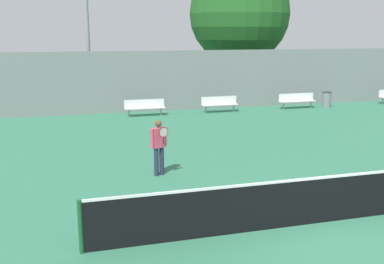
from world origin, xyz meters
name	(u,v)px	position (x,y,z in m)	size (l,w,h in m)	color
ground_plane	(318,223)	(0.00, 0.00, 0.00)	(100.00, 100.00, 0.00)	#337556
tennis_net	(320,200)	(0.00, 0.00, 0.55)	(10.46, 0.09, 1.09)	#195128
tennis_player	(159,144)	(-2.73, 4.39, 0.95)	(0.52, 0.48, 1.68)	#282D47
bench_courtside_near	(297,99)	(7.24, 14.23, 0.52)	(2.13, 0.40, 0.84)	white
bench_adjacent_court	(219,103)	(2.62, 14.23, 0.51)	(1.97, 0.40, 0.84)	white
bench_by_gate	(145,106)	(-1.43, 14.23, 0.52)	(2.07, 0.40, 0.84)	white
trash_bin	(327,99)	(9.09, 14.14, 0.44)	(0.52, 0.52, 0.88)	gray
back_fence	(166,81)	(0.00, 15.53, 1.62)	(35.30, 0.06, 3.25)	gray
tree_green_tall	(239,14)	(5.90, 19.84, 5.37)	(6.49, 6.49, 8.62)	brown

